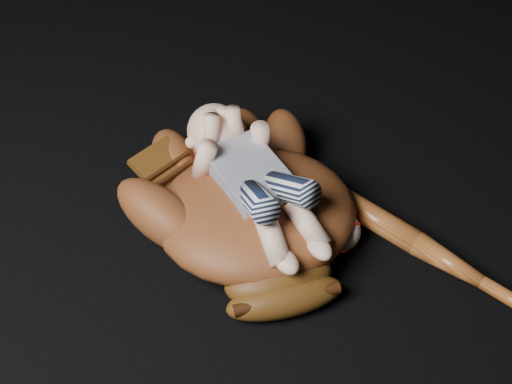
# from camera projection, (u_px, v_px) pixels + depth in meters

# --- Properties ---
(baseball_glove) EXTENTS (0.52, 0.57, 0.15)m
(baseball_glove) POSITION_uv_depth(u_px,v_px,m) (256.00, 206.00, 1.33)
(baseball_glove) COLOR #5C2B13
(baseball_glove) RESTS_ON ground
(newborn_baby) EXTENTS (0.18, 0.38, 0.15)m
(newborn_baby) POSITION_uv_depth(u_px,v_px,m) (258.00, 180.00, 1.30)
(newborn_baby) COLOR beige
(newborn_baby) RESTS_ON baseball_glove
(baseball_bat) EXTENTS (0.20, 0.46, 0.04)m
(baseball_bat) POSITION_uv_depth(u_px,v_px,m) (431.00, 252.00, 1.33)
(baseball_bat) COLOR #944A1C
(baseball_bat) RESTS_ON ground
(baseball) EXTENTS (0.09, 0.09, 0.07)m
(baseball) POSITION_uv_depth(u_px,v_px,m) (341.00, 231.00, 1.35)
(baseball) COLOR white
(baseball) RESTS_ON ground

